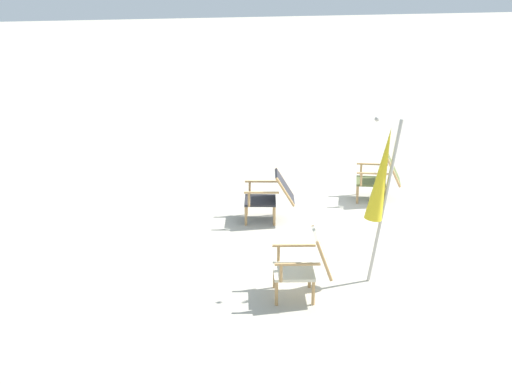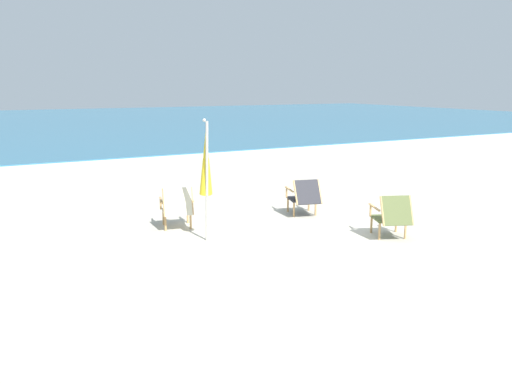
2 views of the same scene
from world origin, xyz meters
name	(u,v)px [view 2 (image 2 of 2)]	position (x,y,z in m)	size (l,w,h in m)	color
ground_plane	(325,235)	(0.00, 0.00, 0.00)	(80.00, 80.00, 0.00)	#B7AF9E
sea	(76,122)	(0.00, 30.84, 0.05)	(80.00, 40.00, 0.10)	#2D6684
surf_band	(157,158)	(0.00, 10.54, 0.03)	(80.00, 1.10, 0.06)	white
beach_chair_mid_center	(304,196)	(0.40, 1.32, 0.42)	(0.75, 0.89, 0.77)	#28282D
beach_chair_far_center	(177,207)	(-2.24, 1.59, 0.43)	(0.71, 0.79, 0.81)	beige
beach_chair_back_right	(392,215)	(0.91, -0.71, 0.43)	(0.80, 0.89, 0.80)	#515B33
umbrella_furled_yellow	(206,163)	(-2.04, 0.59, 1.38)	(0.30, 0.43, 2.11)	#B7B2A8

